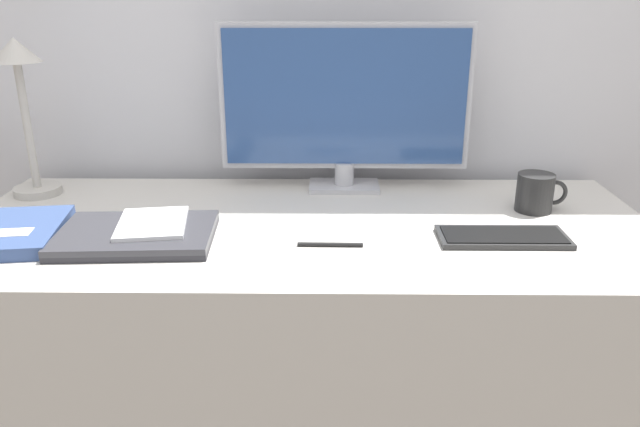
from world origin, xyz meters
TOP-DOWN VIEW (x-y plane):
  - desk at (0.00, 0.17)m, footprint 1.55×0.67m
  - monitor at (0.09, 0.43)m, footprint 0.63×0.11m
  - keyboard at (0.41, 0.08)m, footprint 0.27×0.11m
  - laptop at (-0.35, 0.07)m, footprint 0.33×0.24m
  - ereader at (-0.32, 0.09)m, footprint 0.16×0.20m
  - desk_lamp at (-0.69, 0.37)m, footprint 0.12×0.12m
  - notebook at (-0.61, 0.08)m, footprint 0.22×0.27m
  - coffee_mug at (0.54, 0.26)m, footprint 0.12×0.09m
  - pen at (0.05, 0.04)m, footprint 0.13×0.01m

SIDE VIEW (x-z plane):
  - desk at x=0.00m, z-range 0.00..0.73m
  - pen at x=0.05m, z-range 0.73..0.74m
  - keyboard at x=0.41m, z-range 0.73..0.74m
  - laptop at x=-0.35m, z-range 0.73..0.75m
  - notebook at x=-0.61m, z-range 0.73..0.76m
  - ereader at x=-0.32m, z-range 0.75..0.76m
  - coffee_mug at x=0.54m, z-range 0.73..0.82m
  - monitor at x=0.09m, z-range 0.74..1.16m
  - desk_lamp at x=-0.69m, z-range 0.79..1.18m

